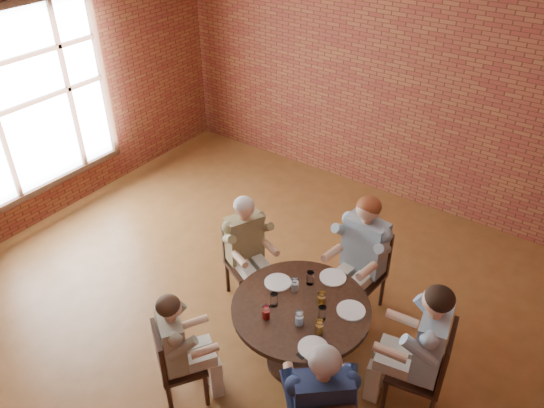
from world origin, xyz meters
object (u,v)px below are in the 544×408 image
Objects in this scene: diner_c at (247,250)px; smartphone at (305,353)px; diner_b at (360,257)px; diner_e at (319,408)px; diner_d at (180,350)px; chair_a at (429,367)px; chair_d at (173,363)px; dining_table at (300,323)px; chair_b at (364,265)px; chair_c at (244,257)px; diner_a at (421,349)px.

diner_c is 1.57m from smartphone.
diner_b reaches higher than diner_c.
diner_d is at bearing -33.25° from diner_e.
diner_c is at bearing -77.52° from diner_e.
chair_a is 0.78× the size of diner_d.
diner_c is 1.49m from chair_d.
diner_e is 9.46× the size of smartphone.
diner_e is at bearing -49.12° from dining_table.
chair_b reaches higher than dining_table.
chair_d is 0.71× the size of diner_d.
diner_c is (-1.07, -0.64, 0.12)m from chair_b.
chair_d is (0.30, -1.45, -0.16)m from diner_c.
diner_b is at bearing -90.00° from chair_b.
diner_c reaches higher than chair_a.
diner_e is at bearing -37.66° from chair_a.
chair_a is at bearing -72.04° from chair_c.
diner_d reaches higher than chair_d.
diner_a is 1.54× the size of chair_c.
diner_c is (-1.07, -0.54, -0.06)m from diner_b.
diner_c is at bearing -44.55° from chair_d.
chair_c is (-2.22, 0.27, -0.03)m from chair_a.
dining_table is 0.99× the size of diner_c.
chair_a is 1.38m from chair_b.
diner_e is at bearing -101.41° from chair_c.
dining_table is 0.59m from smartphone.
chair_d is at bearing -137.12° from smartphone.
diner_c reaches higher than chair_b.
diner_a is 9.66× the size of smartphone.
chair_d reaches higher than dining_table.
diner_a is at bearing -153.93° from diner_e.
diner_a is (1.08, 0.20, 0.17)m from dining_table.
chair_d is at bearing -104.94° from chair_b.
diner_c is (-0.97, 0.45, 0.12)m from dining_table.
chair_a is at bearing -158.07° from diner_e.
chair_c is at bearing 155.20° from dining_table.
diner_c is at bearing -147.70° from diner_b.
diner_e is at bearing -33.52° from diner_a.
diner_e is (0.57, -1.76, -0.01)m from diner_b.
chair_d is (-0.78, -2.09, -0.04)m from chair_b.
diner_e reaches higher than diner_d.
chair_a is 1.34m from diner_b.
diner_b is at bearing -41.21° from chair_c.
smartphone is (0.22, -1.52, 0.23)m from chair_b.
diner_d is at bearing -90.00° from chair_d.
chair_a is (1.17, 0.22, -0.00)m from dining_table.
diner_a reaches higher than chair_d.
smartphone is at bearing -116.34° from chair_d.
diner_a is 1.00× the size of diner_b.
smartphone is (-0.34, 0.34, 0.07)m from diner_e.
chair_b is at bearing -139.54° from chair_a.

